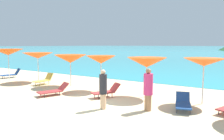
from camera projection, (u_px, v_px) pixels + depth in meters
ground_plane at (168, 80)px, 18.31m from camera, size 50.00×100.00×0.30m
umbrella_1 at (8, 52)px, 16.82m from camera, size 2.35×2.35×2.38m
umbrella_2 at (38, 56)px, 16.25m from camera, size 2.33×2.33×2.11m
umbrella_3 at (70, 59)px, 14.59m from camera, size 2.11×2.11×2.05m
umbrella_4 at (101, 60)px, 13.18m from camera, size 1.75×1.75×2.05m
umbrella_5 at (147, 62)px, 11.52m from camera, size 2.05×2.05×2.04m
umbrella_6 at (204, 62)px, 10.11m from camera, size 1.81×1.81×2.09m
lounge_chair_0 at (54, 90)px, 12.05m from camera, size 1.10×1.73×0.62m
lounge_chair_3 at (44, 80)px, 15.34m from camera, size 0.59×1.43×0.72m
lounge_chair_5 at (183, 103)px, 9.34m from camera, size 1.03×1.61×0.63m
lounge_chair_6 at (106, 91)px, 11.57m from camera, size 1.18×1.57×0.69m
lounge_chair_7 at (11, 74)px, 18.41m from camera, size 1.03×1.62×0.73m
beachgoer_2 at (103, 88)px, 9.40m from camera, size 0.32×0.32×1.67m
beachgoer_3 at (148, 89)px, 9.15m from camera, size 0.38×0.38×1.73m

